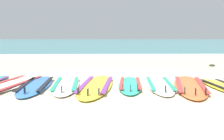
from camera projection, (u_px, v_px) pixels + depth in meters
ground_plane at (119, 87)px, 5.28m from camera, size 80.00×80.00×0.00m
sea at (108, 42)px, 42.04m from camera, size 80.00×60.00×0.10m
wave_foam_strip at (112, 56)px, 12.78m from camera, size 80.00×0.95×0.11m
surfboard_1 at (12, 84)px, 5.36m from camera, size 1.12×2.64×0.18m
surfboard_2 at (36, 85)px, 5.26m from camera, size 0.69×2.30×0.18m
surfboard_3 at (66, 85)px, 5.30m from camera, size 0.70×2.21×0.18m
surfboard_4 at (96, 85)px, 5.23m from camera, size 0.89×2.63×0.18m
surfboard_5 at (130, 84)px, 5.33m from camera, size 0.66×2.01×0.18m
surfboard_6 at (160, 85)px, 5.31m from camera, size 0.71×2.18×0.18m
surfboard_7 at (190, 86)px, 5.21m from camera, size 1.18×2.58×0.18m
seaweed_clump_near_shoreline at (212, 65)px, 8.81m from camera, size 0.21×0.17×0.07m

